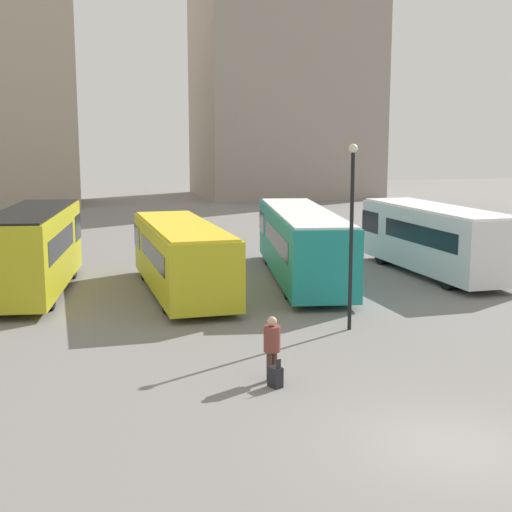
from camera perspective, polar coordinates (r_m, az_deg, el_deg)
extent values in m
plane|color=slate|center=(15.17, 15.24, -14.44)|extent=(160.00, 160.00, 0.00)
cube|color=gray|center=(74.59, 2.19, 14.44)|extent=(17.14, 13.97, 24.87)
cube|color=gold|center=(29.00, -17.37, 0.53)|extent=(3.75, 9.52, 2.93)
cube|color=black|center=(32.66, -16.18, 2.20)|extent=(2.69, 2.05, 1.11)
cube|color=black|center=(28.14, -17.72, 1.00)|extent=(3.29, 6.23, 0.88)
cube|color=black|center=(28.82, -17.52, 3.48)|extent=(3.53, 9.31, 0.08)
cylinder|color=black|center=(31.99, -16.32, -0.85)|extent=(2.46, 1.35, 1.03)
cylinder|color=black|center=(26.46, -18.39, -3.09)|extent=(2.46, 1.35, 1.03)
cube|color=gold|center=(27.90, -5.96, -0.03)|extent=(2.71, 9.81, 2.41)
cube|color=black|center=(31.76, -7.23, 1.66)|extent=(2.61, 1.84, 0.92)
cube|color=black|center=(27.00, -5.64, 0.30)|extent=(2.68, 6.30, 0.72)
cube|color=yellow|center=(27.72, -6.00, 2.51)|extent=(2.50, 9.61, 0.08)
cylinder|color=black|center=(31.01, -6.90, -0.95)|extent=(2.45, 0.97, 0.92)
cylinder|color=black|center=(25.17, -4.72, -3.38)|extent=(2.45, 0.97, 0.92)
cube|color=#19847F|center=(30.48, 3.69, 1.05)|extent=(4.49, 12.22, 2.64)
cube|color=black|center=(35.25, 2.48, 2.76)|extent=(2.86, 2.59, 1.00)
cube|color=black|center=(29.38, 4.01, 1.38)|extent=(3.78, 7.98, 0.79)
cube|color=white|center=(30.31, 3.71, 3.60)|extent=(4.25, 11.95, 0.08)
cylinder|color=black|center=(34.28, 2.73, 0.14)|extent=(2.51, 1.35, 0.96)
cylinder|color=black|center=(27.07, 4.85, -2.42)|extent=(2.51, 1.35, 0.96)
cube|color=silver|center=(32.49, 14.13, 1.38)|extent=(2.79, 9.69, 2.65)
cube|color=black|center=(35.88, 10.99, 2.78)|extent=(2.66, 1.83, 1.01)
cube|color=black|center=(31.70, 14.93, 1.76)|extent=(2.74, 6.22, 0.79)
cube|color=white|center=(32.33, 14.22, 3.77)|extent=(2.57, 9.49, 0.08)
cylinder|color=black|center=(35.23, 11.62, 0.32)|extent=(2.50, 1.15, 1.10)
cylinder|color=black|center=(30.15, 16.88, -1.43)|extent=(2.50, 1.15, 1.10)
cylinder|color=#4C3828|center=(18.11, 1.08, -8.81)|extent=(0.19, 0.19, 0.75)
cylinder|color=#4C3828|center=(18.21, 1.48, -8.71)|extent=(0.19, 0.19, 0.75)
cylinder|color=brown|center=(17.95, 1.29, -6.64)|extent=(0.55, 0.55, 0.65)
sphere|color=tan|center=(17.83, 1.29, -5.25)|extent=(0.24, 0.24, 0.24)
cube|color=black|center=(17.72, 1.56, -9.65)|extent=(0.36, 0.41, 0.51)
cube|color=black|center=(17.51, 1.81, -8.62)|extent=(0.13, 0.07, 0.23)
cylinder|color=black|center=(22.45, 7.62, 1.11)|extent=(0.12, 0.12, 5.63)
sphere|color=beige|center=(22.21, 7.79, 8.53)|extent=(0.28, 0.28, 0.28)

